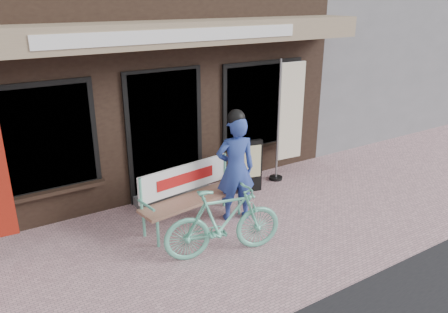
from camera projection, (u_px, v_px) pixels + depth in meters
ground at (230, 247)px, 6.04m from camera, size 70.00×70.00×0.00m
storefront at (99, 10)px, 8.95m from camera, size 7.00×6.77×6.00m
neighbor_right_near at (362, 12)px, 13.69m from camera, size 10.00×7.00×5.60m
bench at (190, 190)px, 6.52m from camera, size 1.73×0.66×0.91m
person at (236, 167)px, 6.55m from camera, size 0.69×0.55×1.74m
bicycle at (223, 222)px, 5.73m from camera, size 1.67×0.82×0.96m
nobori_cream at (289, 118)px, 7.97m from camera, size 0.66×0.26×2.26m
menu_stand at (249, 166)px, 7.60m from camera, size 0.48×0.20×0.94m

